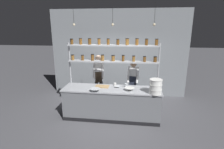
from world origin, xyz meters
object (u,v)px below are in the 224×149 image
chef_left (99,77)px  prep_bowl_center_front (117,87)px  container_stack (156,87)px  cutting_board (102,86)px  serving_cup_by_board (126,85)px  chef_center (133,81)px  prep_bowl_near_left (95,90)px  serving_cup_front (115,84)px  spice_shelf_unit (113,55)px  prep_bowl_center_back (130,89)px

chef_left → prep_bowl_center_front: bearing=-53.1°
container_stack → cutting_board: size_ratio=1.00×
container_stack → serving_cup_by_board: container_stack is taller
chef_center → prep_bowl_near_left: size_ratio=5.66×
serving_cup_front → serving_cup_by_board: 0.35m
spice_shelf_unit → container_stack: 1.53m
prep_bowl_near_left → serving_cup_front: serving_cup_front is taller
chef_center → container_stack: chef_center is taller
chef_left → serving_cup_by_board: chef_left is taller
container_stack → prep_bowl_center_front: bearing=161.0°
prep_bowl_near_left → serving_cup_front: (0.49, 0.56, 0.00)m
chef_left → prep_bowl_center_back: 1.42m
prep_bowl_center_back → serving_cup_by_board: 0.30m
chef_left → prep_bowl_center_front: chef_left is taller
prep_bowl_center_back → chef_center: bearing=84.3°
container_stack → prep_bowl_near_left: (-1.63, -0.03, -0.16)m
prep_bowl_center_back → serving_cup_front: (-0.45, 0.36, 0.01)m
chef_left → chef_center: bearing=-9.7°
spice_shelf_unit → serving_cup_front: bearing=-41.1°
chef_left → prep_bowl_near_left: size_ratio=6.14×
spice_shelf_unit → chef_center: spice_shelf_unit is taller
spice_shelf_unit → cutting_board: 0.99m
chef_center → spice_shelf_unit: bearing=-136.3°
chef_center → serving_cup_by_board: bearing=-101.2°
spice_shelf_unit → prep_bowl_center_back: 1.12m
spice_shelf_unit → cutting_board: spice_shelf_unit is taller
prep_bowl_center_front → container_stack: bearing=-19.0°
prep_bowl_near_left → serving_cup_by_board: bearing=29.8°
cutting_board → prep_bowl_near_left: (-0.13, -0.40, 0.03)m
container_stack → serving_cup_by_board: (-0.80, 0.45, -0.15)m
prep_bowl_center_front → serving_cup_front: size_ratio=1.96×
prep_bowl_center_front → prep_bowl_center_back: (0.37, -0.20, 0.02)m
prep_bowl_center_front → serving_cup_front: bearing=116.4°
chef_left → prep_bowl_near_left: 1.13m
chef_center → prep_bowl_center_front: 0.81m
cutting_board → serving_cup_by_board: size_ratio=3.68×
spice_shelf_unit → serving_cup_by_board: bearing=-19.3°
chef_center → cutting_board: bearing=-136.2°
container_stack → chef_left: bearing=148.0°
prep_bowl_center_back → serving_cup_by_board: (-0.11, 0.28, 0.02)m
prep_bowl_center_front → prep_bowl_center_back: prep_bowl_center_back is taller
chef_center → cutting_board: chef_center is taller
prep_bowl_near_left → serving_cup_by_board: size_ratio=2.62×
spice_shelf_unit → container_stack: (1.21, -0.59, -0.73)m
chef_left → serving_cup_by_board: bearing=-40.9°
chef_center → serving_cup_by_board: (-0.20, -0.59, 0.05)m
spice_shelf_unit → chef_left: (-0.55, 0.50, -0.83)m
prep_bowl_center_front → prep_bowl_near_left: bearing=-145.8°
spice_shelf_unit → prep_bowl_near_left: 1.17m
spice_shelf_unit → prep_bowl_center_front: 0.95m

